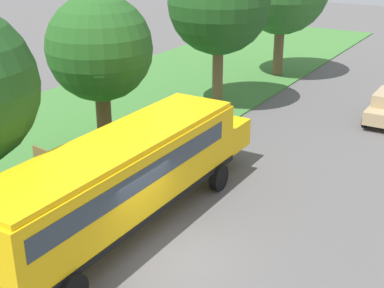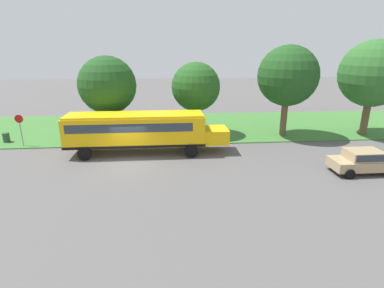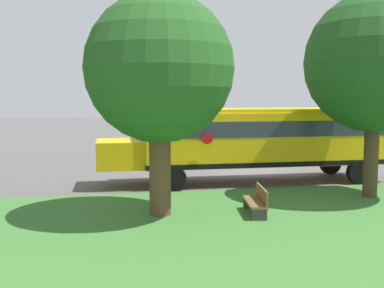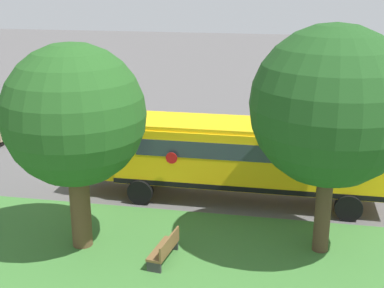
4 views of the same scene
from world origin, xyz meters
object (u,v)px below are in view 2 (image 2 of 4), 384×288
object	(u,v)px
school_bus	(139,130)
trash_bin	(6,138)
oak_tree_far_end	(288,76)
park_bench	(165,129)
oak_tree_roadside_mid	(195,88)
oak_tree_across_road	(374,74)
car_tan_nearest	(364,160)
stop_sign	(20,127)
oak_tree_beside_bus	(107,85)

from	to	relation	value
school_bus	trash_bin	xyz separation A→B (m)	(-3.59, -11.86, -1.47)
oak_tree_far_end	park_bench	distance (m)	12.24
oak_tree_roadside_mid	park_bench	distance (m)	4.87
school_bus	park_bench	distance (m)	5.94
oak_tree_far_end	oak_tree_across_road	distance (m)	7.75
school_bus	park_bench	size ratio (longest dim) A/B	7.52
car_tan_nearest	stop_sign	world-z (taller)	stop_sign
car_tan_nearest	park_bench	size ratio (longest dim) A/B	2.66
stop_sign	car_tan_nearest	bearing A→B (deg)	73.52
school_bus	oak_tree_across_road	distance (m)	21.27
oak_tree_beside_bus	oak_tree_far_end	world-z (taller)	oak_tree_far_end
school_bus	oak_tree_roadside_mid	xyz separation A→B (m)	(-4.85, 4.71, 2.48)
school_bus	oak_tree_across_road	size ratio (longest dim) A/B	1.43
oak_tree_across_road	trash_bin	xyz separation A→B (m)	(-0.16, -32.53, -5.19)
trash_bin	car_tan_nearest	bearing A→B (deg)	72.24
car_tan_nearest	oak_tree_across_road	bearing A→B (deg)	146.57
trash_bin	oak_tree_far_end	bearing A→B (deg)	90.52
oak_tree_beside_bus	oak_tree_across_road	world-z (taller)	oak_tree_across_road
oak_tree_beside_bus	stop_sign	size ratio (longest dim) A/B	2.68
car_tan_nearest	oak_tree_beside_bus	size ratio (longest dim) A/B	0.60
oak_tree_far_end	stop_sign	xyz separation A→B (m)	(1.45, -22.85, -3.82)
oak_tree_far_end	trash_bin	world-z (taller)	oak_tree_far_end
oak_tree_across_road	stop_sign	bearing A→B (deg)	-88.00
school_bus	park_bench	xyz separation A→B (m)	(-5.44, 1.90, -1.45)
car_tan_nearest	park_bench	world-z (taller)	car_tan_nearest
oak_tree_across_road	oak_tree_far_end	bearing A→B (deg)	-92.86
oak_tree_beside_bus	park_bench	world-z (taller)	oak_tree_beside_bus
oak_tree_far_end	oak_tree_across_road	world-z (taller)	oak_tree_across_road
oak_tree_far_end	trash_bin	xyz separation A→B (m)	(0.22, -24.79, -5.10)
car_tan_nearest	stop_sign	size ratio (longest dim) A/B	1.61
car_tan_nearest	oak_tree_beside_bus	bearing A→B (deg)	-116.50
oak_tree_roadside_mid	trash_bin	world-z (taller)	oak_tree_roadside_mid
oak_tree_roadside_mid	park_bench	world-z (taller)	oak_tree_roadside_mid
oak_tree_beside_bus	park_bench	xyz separation A→B (m)	(-1.51, 4.82, -4.37)
stop_sign	trash_bin	bearing A→B (deg)	-122.45
car_tan_nearest	oak_tree_across_road	xyz separation A→B (m)	(-8.47, 5.59, 4.77)
oak_tree_far_end	park_bench	size ratio (longest dim) A/B	4.97
park_bench	trash_bin	bearing A→B (deg)	-82.34
car_tan_nearest	oak_tree_roadside_mid	distance (m)	14.76
car_tan_nearest	trash_bin	distance (m)	28.29
oak_tree_far_end	school_bus	bearing A→B (deg)	-73.56
stop_sign	park_bench	size ratio (longest dim) A/B	1.66
oak_tree_across_road	stop_sign	size ratio (longest dim) A/B	3.17
school_bus	oak_tree_roadside_mid	bearing A→B (deg)	135.85
oak_tree_beside_bus	trash_bin	xyz separation A→B (m)	(0.34, -8.94, -4.39)
car_tan_nearest	oak_tree_across_road	size ratio (longest dim) A/B	0.51
stop_sign	park_bench	bearing A→B (deg)	104.60
oak_tree_beside_bus	car_tan_nearest	bearing A→B (deg)	63.50
car_tan_nearest	oak_tree_roadside_mid	world-z (taller)	oak_tree_roadside_mid
oak_tree_beside_bus	stop_sign	world-z (taller)	oak_tree_beside_bus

